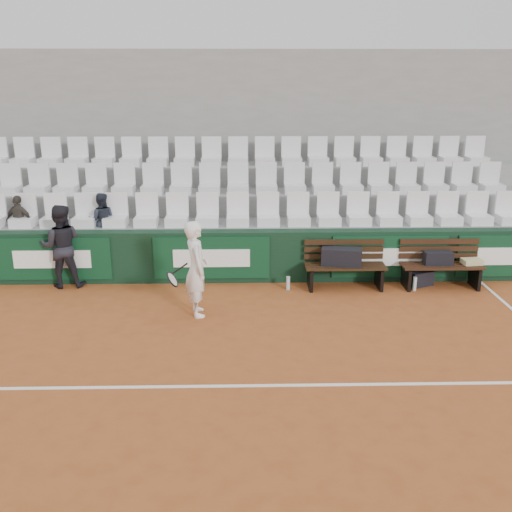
# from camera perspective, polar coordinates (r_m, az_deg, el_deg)

# --- Properties ---
(ground) EXTENTS (80.00, 80.00, 0.00)m
(ground) POSITION_cam_1_polar(r_m,az_deg,el_deg) (7.53, -4.36, -12.88)
(ground) COLOR #A04F24
(ground) RESTS_ON ground
(court_baseline) EXTENTS (18.00, 0.06, 0.01)m
(court_baseline) POSITION_cam_1_polar(r_m,az_deg,el_deg) (7.53, -4.36, -12.85)
(court_baseline) COLOR white
(court_baseline) RESTS_ON ground
(back_barrier) EXTENTS (18.00, 0.34, 1.00)m
(back_barrier) POSITION_cam_1_polar(r_m,az_deg,el_deg) (10.99, -3.02, -0.01)
(back_barrier) COLOR black
(back_barrier) RESTS_ON ground
(grandstand_tier_front) EXTENTS (18.00, 0.95, 1.00)m
(grandstand_tier_front) POSITION_cam_1_polar(r_m,az_deg,el_deg) (11.60, -3.27, 0.92)
(grandstand_tier_front) COLOR gray
(grandstand_tier_front) RESTS_ON ground
(grandstand_tier_mid) EXTENTS (18.00, 0.95, 1.45)m
(grandstand_tier_mid) POSITION_cam_1_polar(r_m,az_deg,el_deg) (12.45, -3.15, 3.15)
(grandstand_tier_mid) COLOR gray
(grandstand_tier_mid) RESTS_ON ground
(grandstand_tier_back) EXTENTS (18.00, 0.95, 1.90)m
(grandstand_tier_back) POSITION_cam_1_polar(r_m,az_deg,el_deg) (13.33, -3.04, 5.10)
(grandstand_tier_back) COLOR gray
(grandstand_tier_back) RESTS_ON ground
(grandstand_rear_wall) EXTENTS (18.00, 0.30, 4.40)m
(grandstand_rear_wall) POSITION_cam_1_polar(r_m,az_deg,el_deg) (13.74, -3.05, 10.76)
(grandstand_rear_wall) COLOR gray
(grandstand_rear_wall) RESTS_ON ground
(seat_row_front) EXTENTS (11.90, 0.44, 0.63)m
(seat_row_front) POSITION_cam_1_polar(r_m,az_deg,el_deg) (11.22, -3.37, 4.66)
(seat_row_front) COLOR white
(seat_row_front) RESTS_ON grandstand_tier_front
(seat_row_mid) EXTENTS (11.90, 0.44, 0.63)m
(seat_row_mid) POSITION_cam_1_polar(r_m,az_deg,el_deg) (12.07, -3.25, 7.74)
(seat_row_mid) COLOR silver
(seat_row_mid) RESTS_ON grandstand_tier_mid
(seat_row_back) EXTENTS (11.90, 0.44, 0.63)m
(seat_row_back) POSITION_cam_1_polar(r_m,az_deg,el_deg) (12.94, -3.15, 10.41)
(seat_row_back) COLOR silver
(seat_row_back) RESTS_ON grandstand_tier_back
(bench_left) EXTENTS (1.50, 0.56, 0.45)m
(bench_left) POSITION_cam_1_polar(r_m,az_deg,el_deg) (10.81, 8.87, -2.05)
(bench_left) COLOR #321D0F
(bench_left) RESTS_ON ground
(bench_right) EXTENTS (1.50, 0.56, 0.45)m
(bench_right) POSITION_cam_1_polar(r_m,az_deg,el_deg) (11.26, 17.98, -1.91)
(bench_right) COLOR #371D10
(bench_right) RESTS_ON ground
(sports_bag_left) EXTENTS (0.79, 0.45, 0.32)m
(sports_bag_left) POSITION_cam_1_polar(r_m,az_deg,el_deg) (10.71, 8.55, -0.06)
(sports_bag_left) COLOR black
(sports_bag_left) RESTS_ON bench_left
(sports_bag_right) EXTENTS (0.52, 0.24, 0.24)m
(sports_bag_right) POSITION_cam_1_polar(r_m,az_deg,el_deg) (11.17, 17.74, -0.19)
(sports_bag_right) COLOR black
(sports_bag_right) RESTS_ON bench_right
(towel) EXTENTS (0.38, 0.29, 0.10)m
(towel) POSITION_cam_1_polar(r_m,az_deg,el_deg) (11.40, 20.76, -0.52)
(towel) COLOR #C4BC7E
(towel) RESTS_ON bench_right
(sports_bag_ground) EXTENTS (0.54, 0.44, 0.28)m
(sports_bag_ground) POSITION_cam_1_polar(r_m,az_deg,el_deg) (11.29, 16.05, -2.13)
(sports_bag_ground) COLOR black
(sports_bag_ground) RESTS_ON ground
(water_bottle_near) EXTENTS (0.07, 0.07, 0.26)m
(water_bottle_near) POSITION_cam_1_polar(r_m,az_deg,el_deg) (10.65, 3.23, -2.72)
(water_bottle_near) COLOR #B1C3C9
(water_bottle_near) RESTS_ON ground
(water_bottle_far) EXTENTS (0.07, 0.07, 0.26)m
(water_bottle_far) POSITION_cam_1_polar(r_m,az_deg,el_deg) (10.99, 15.58, -2.69)
(water_bottle_far) COLOR silver
(water_bottle_far) RESTS_ON ground
(tennis_player) EXTENTS (0.75, 0.66, 1.61)m
(tennis_player) POSITION_cam_1_polar(r_m,az_deg,el_deg) (9.37, -5.99, -1.27)
(tennis_player) COLOR white
(tennis_player) RESTS_ON ground
(ball_kid) EXTENTS (0.82, 0.67, 1.57)m
(ball_kid) POSITION_cam_1_polar(r_m,az_deg,el_deg) (11.21, -18.86, 0.92)
(ball_kid) COLOR black
(ball_kid) RESTS_ON ground
(spectator_b) EXTENTS (0.67, 0.43, 1.05)m
(spectator_b) POSITION_cam_1_polar(r_m,az_deg,el_deg) (12.05, -22.78, 5.24)
(spectator_b) COLOR #37322C
(spectator_b) RESTS_ON grandstand_tier_front
(spectator_c) EXTENTS (0.57, 0.47, 1.09)m
(spectator_c) POSITION_cam_1_polar(r_m,az_deg,el_deg) (11.56, -15.33, 5.62)
(spectator_c) COLOR #202530
(spectator_c) RESTS_ON grandstand_tier_front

